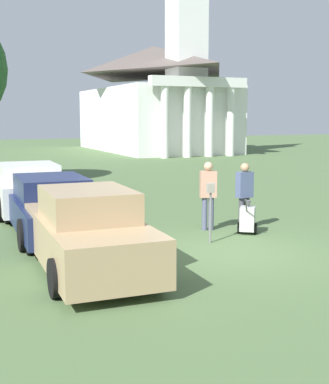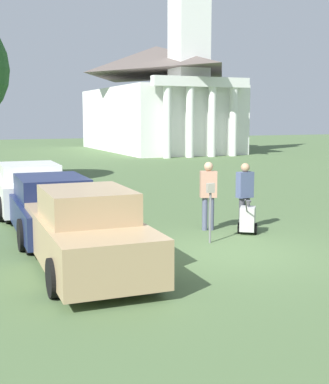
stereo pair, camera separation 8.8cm
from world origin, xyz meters
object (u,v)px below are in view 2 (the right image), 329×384
at_px(parked_car_white, 29,188).
at_px(parking_meter, 210,202).
at_px(person_worker, 208,191).
at_px(person_supervisor, 245,192).
at_px(church, 159,93).
at_px(parked_car_navy, 51,207).
at_px(equipment_cart, 248,219).
at_px(parked_car_tan, 86,232).

distance_m(parked_car_white, parking_meter, 6.78).
relative_size(person_worker, person_supervisor, 1.02).
bearing_deg(church, parking_meter, -110.28).
relative_size(parking_meter, person_worker, 0.79).
height_order(parked_car_navy, parking_meter, parked_car_navy).
bearing_deg(parked_car_navy, person_worker, -16.05).
bearing_deg(equipment_cart, parked_car_white, 166.19).
height_order(parking_meter, person_worker, person_worker).
distance_m(parked_car_white, person_worker, 6.06).
height_order(parked_car_tan, person_supervisor, person_supervisor).
bearing_deg(parked_car_navy, parked_car_white, 91.62).
relative_size(parked_car_navy, parking_meter, 3.80).
xyz_separation_m(parked_car_tan, parking_meter, (3.20, 0.96, 0.25)).
xyz_separation_m(parked_car_navy, parking_meter, (3.20, -2.48, 0.30)).
distance_m(parked_car_white, person_supervisor, 6.87).
xyz_separation_m(parked_car_navy, person_worker, (3.81, -1.21, 0.33)).
xyz_separation_m(person_worker, equipment_cart, (0.70, -0.79, -0.63)).
bearing_deg(person_worker, parked_car_navy, 0.37).
bearing_deg(person_supervisor, person_worker, -23.22).
bearing_deg(parked_car_white, parked_car_navy, -88.38).
bearing_deg(parking_meter, parked_car_tan, -163.30).
xyz_separation_m(parking_meter, person_supervisor, (1.51, 0.97, 0.02)).
relative_size(parked_car_navy, parked_car_white, 1.08).
bearing_deg(parked_car_tan, church, 67.07).
distance_m(parked_car_tan, person_supervisor, 5.09).
relative_size(parking_meter, church, 0.07).
bearing_deg(person_supervisor, parking_meter, 27.88).
relative_size(parked_car_navy, church, 0.26).
height_order(parked_car_tan, parked_car_white, parked_car_tan).
xyz_separation_m(parked_car_tan, church, (14.88, 32.57, 4.13)).
xyz_separation_m(person_supervisor, church, (10.17, 30.64, 3.87)).
relative_size(parked_car_navy, equipment_cart, 5.33).
bearing_deg(parked_car_navy, person_supervisor, -16.19).
bearing_deg(church, parked_car_tan, -114.56).
distance_m(person_worker, person_supervisor, 0.95).
bearing_deg(person_supervisor, parked_car_white, -51.53).
distance_m(parking_meter, person_supervisor, 1.79).
bearing_deg(person_supervisor, parked_car_navy, -22.61).
bearing_deg(person_worker, equipment_cart, 149.84).
relative_size(parked_car_navy, person_worker, 3.01).
height_order(parked_car_white, church, church).
height_order(parked_car_navy, church, church).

